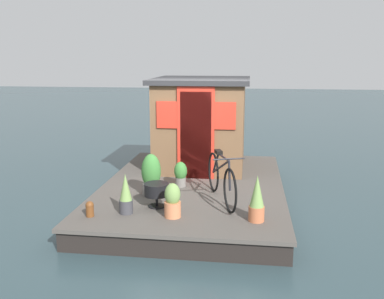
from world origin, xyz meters
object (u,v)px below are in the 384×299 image
(houseboat_cabin, at_px, (201,122))
(mooring_bollard, at_px, (90,208))
(potted_plant_geranium, at_px, (257,200))
(charcoal_grill, at_px, (157,190))
(potted_plant_fern, at_px, (151,175))
(bicycle, at_px, (221,178))
(potted_plant_succulent, at_px, (181,174))
(potted_plant_thyme, at_px, (173,201))
(potted_plant_mint, at_px, (126,195))

(houseboat_cabin, height_order, mooring_bollard, houseboat_cabin)
(potted_plant_geranium, height_order, charcoal_grill, potted_plant_geranium)
(potted_plant_fern, xyz_separation_m, charcoal_grill, (-0.57, -0.22, -0.08))
(houseboat_cabin, xyz_separation_m, bicycle, (-2.26, -0.58, -0.58))
(potted_plant_fern, relative_size, potted_plant_succulent, 1.56)
(potted_plant_fern, height_order, potted_plant_succulent, potted_plant_fern)
(charcoal_grill, bearing_deg, potted_plant_geranium, -104.38)
(bicycle, relative_size, mooring_bollard, 7.18)
(potted_plant_succulent, xyz_separation_m, mooring_bollard, (-1.69, 1.11, -0.11))
(potted_plant_thyme, height_order, potted_plant_mint, potted_plant_mint)
(potted_plant_geranium, relative_size, charcoal_grill, 1.76)
(houseboat_cabin, height_order, bicycle, houseboat_cabin)
(bicycle, bearing_deg, houseboat_cabin, 14.38)
(potted_plant_succulent, distance_m, potted_plant_mint, 1.60)
(bicycle, height_order, potted_plant_fern, bicycle)
(potted_plant_geranium, relative_size, potted_plant_fern, 0.95)
(potted_plant_succulent, relative_size, charcoal_grill, 1.19)
(potted_plant_fern, xyz_separation_m, potted_plant_succulent, (0.56, -0.42, -0.11))
(bicycle, distance_m, potted_plant_succulent, 1.07)
(potted_plant_geranium, bearing_deg, potted_plant_fern, 61.31)
(houseboat_cabin, height_order, potted_plant_thyme, houseboat_cabin)
(potted_plant_mint, distance_m, mooring_bollard, 0.57)
(potted_plant_mint, xyz_separation_m, mooring_bollard, (-0.20, 0.50, -0.17))
(potted_plant_fern, bearing_deg, potted_plant_geranium, -118.69)
(mooring_bollard, bearing_deg, potted_plant_succulent, -33.23)
(mooring_bollard, bearing_deg, houseboat_cabin, -22.11)
(houseboat_cabin, xyz_separation_m, potted_plant_geranium, (-3.09, -1.15, -0.64))
(potted_plant_fern, xyz_separation_m, potted_plant_thyme, (-0.98, -0.55, -0.10))
(bicycle, relative_size, potted_plant_succulent, 3.68)
(potted_plant_succulent, distance_m, mooring_bollard, 2.02)
(bicycle, bearing_deg, mooring_bollard, 117.26)
(houseboat_cabin, bearing_deg, potted_plant_succulent, 172.29)
(potted_plant_succulent, bearing_deg, potted_plant_fern, 143.26)
(houseboat_cabin, xyz_separation_m, potted_plant_mint, (-3.04, 0.82, -0.67))
(potted_plant_succulent, height_order, potted_plant_mint, potted_plant_mint)
(potted_plant_geranium, relative_size, mooring_bollard, 2.89)
(mooring_bollard, bearing_deg, bicycle, -62.74)
(potted_plant_mint, relative_size, charcoal_grill, 1.60)
(houseboat_cabin, relative_size, charcoal_grill, 5.55)
(potted_plant_succulent, bearing_deg, mooring_bollard, 146.77)
(potted_plant_geranium, height_order, potted_plant_succulent, potted_plant_geranium)
(potted_plant_succulent, height_order, mooring_bollard, potted_plant_succulent)
(potted_plant_mint, distance_m, charcoal_grill, 0.53)
(bicycle, distance_m, potted_plant_geranium, 1.01)
(potted_plant_mint, relative_size, mooring_bollard, 2.62)
(potted_plant_geranium, relative_size, potted_plant_mint, 1.10)
(potted_plant_fern, xyz_separation_m, potted_plant_mint, (-0.92, 0.19, -0.05))
(potted_plant_thyme, relative_size, charcoal_grill, 1.34)
(potted_plant_fern, height_order, mooring_bollard, potted_plant_fern)
(potted_plant_fern, bearing_deg, bicycle, -97.00)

